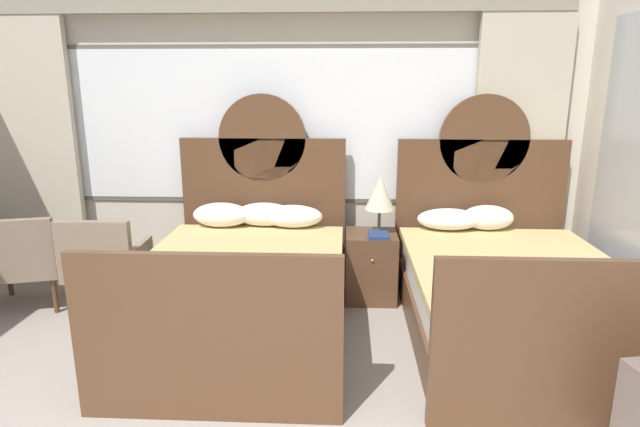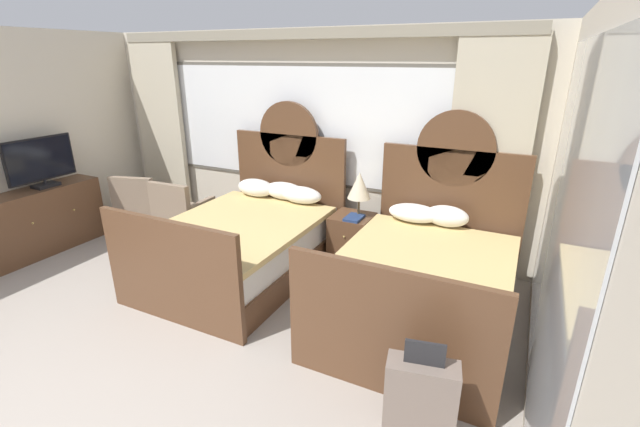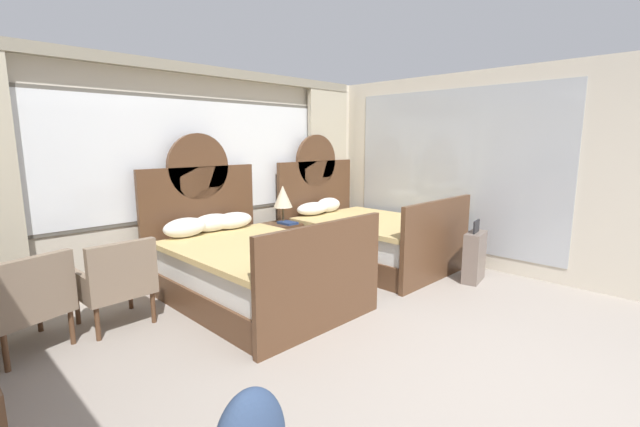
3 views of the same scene
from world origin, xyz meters
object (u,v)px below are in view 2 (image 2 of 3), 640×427
(bed_near_mirror, at_px, (424,280))
(table_lamp_on_nightstand, at_px, (359,186))
(armchair_by_window_centre, at_px, (142,201))
(suitcase_on_floor, at_px, (420,404))
(nightstand_between_beds, at_px, (352,240))
(book_on_nightstand, at_px, (354,218))
(tv_flatscreen, at_px, (41,162))
(bed_near_window, at_px, (246,240))
(armchair_by_window_left, at_px, (181,209))
(dresser_minibar, at_px, (23,227))

(bed_near_mirror, relative_size, table_lamp_on_nightstand, 4.25)
(bed_near_mirror, xyz_separation_m, armchair_by_window_centre, (-4.07, 0.35, 0.07))
(suitcase_on_floor, bearing_deg, armchair_by_window_centre, 157.36)
(nightstand_between_beds, height_order, book_on_nightstand, book_on_nightstand)
(tv_flatscreen, height_order, armchair_by_window_centre, tv_flatscreen)
(nightstand_between_beds, relative_size, armchair_by_window_centre, 0.73)
(bed_near_window, relative_size, tv_flatscreen, 2.64)
(book_on_nightstand, bearing_deg, armchair_by_window_left, -173.67)
(table_lamp_on_nightstand, xyz_separation_m, armchair_by_window_left, (-2.39, -0.37, -0.54))
(nightstand_between_beds, distance_m, suitcase_on_floor, 2.58)
(armchair_by_window_centre, bearing_deg, armchair_by_window_left, -0.24)
(nightstand_between_beds, xyz_separation_m, tv_flatscreen, (-3.67, -1.24, 0.83))
(dresser_minibar, relative_size, armchair_by_window_left, 2.26)
(dresser_minibar, xyz_separation_m, suitcase_on_floor, (5.05, -0.59, -0.09))
(dresser_minibar, height_order, tv_flatscreen, tv_flatscreen)
(armchair_by_window_left, distance_m, armchair_by_window_centre, 0.73)
(bed_near_window, xyz_separation_m, armchair_by_window_left, (-1.30, 0.34, 0.07))
(table_lamp_on_nightstand, bearing_deg, book_on_nightstand, -95.03)
(nightstand_between_beds, bearing_deg, book_on_nightstand, -58.18)
(book_on_nightstand, xyz_separation_m, tv_flatscreen, (-3.72, -1.15, 0.50))
(bed_near_window, relative_size, armchair_by_window_centre, 2.61)
(bed_near_mirror, xyz_separation_m, table_lamp_on_nightstand, (-0.95, 0.72, 0.61))
(bed_near_mirror, xyz_separation_m, tv_flatscreen, (-4.69, -0.53, 0.76))
(table_lamp_on_nightstand, xyz_separation_m, tv_flatscreen, (-3.73, -1.25, 0.15))
(bed_near_mirror, height_order, tv_flatscreen, bed_near_mirror)
(nightstand_between_beds, bearing_deg, dresser_minibar, -156.48)
(bed_near_window, xyz_separation_m, dresser_minibar, (-2.66, -0.91, 0.02))
(suitcase_on_floor, bearing_deg, nightstand_between_beds, 121.78)
(bed_near_mirror, bearing_deg, suitcase_on_floor, -77.24)
(bed_near_window, bearing_deg, table_lamp_on_nightstand, 33.06)
(bed_near_window, relative_size, book_on_nightstand, 8.59)
(tv_flatscreen, relative_size, suitcase_on_floor, 1.07)
(bed_near_window, bearing_deg, nightstand_between_beds, 34.11)
(tv_flatscreen, relative_size, armchair_by_window_left, 0.99)
(bed_near_window, xyz_separation_m, book_on_nightstand, (1.08, 0.60, 0.25))
(bed_near_window, distance_m, suitcase_on_floor, 2.82)
(dresser_minibar, relative_size, suitcase_on_floor, 2.45)
(table_lamp_on_nightstand, xyz_separation_m, suitcase_on_floor, (1.29, -2.21, -0.67))
(bed_near_window, distance_m, table_lamp_on_nightstand, 1.44)
(nightstand_between_beds, relative_size, tv_flatscreen, 0.74)
(tv_flatscreen, bearing_deg, bed_near_mirror, 6.48)
(bed_near_window, distance_m, tv_flatscreen, 2.80)
(bed_near_window, xyz_separation_m, armchair_by_window_centre, (-2.02, 0.34, 0.07))
(book_on_nightstand, xyz_separation_m, suitcase_on_floor, (1.30, -2.10, -0.32))
(tv_flatscreen, bearing_deg, book_on_nightstand, 17.12)
(bed_near_mirror, bearing_deg, nightstand_between_beds, 145.33)
(book_on_nightstand, xyz_separation_m, armchair_by_window_centre, (-3.11, -0.26, -0.19))
(armchair_by_window_left, bearing_deg, armchair_by_window_centre, 179.76)
(book_on_nightstand, xyz_separation_m, dresser_minibar, (-3.75, -1.51, -0.23))
(table_lamp_on_nightstand, height_order, tv_flatscreen, tv_flatscreen)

